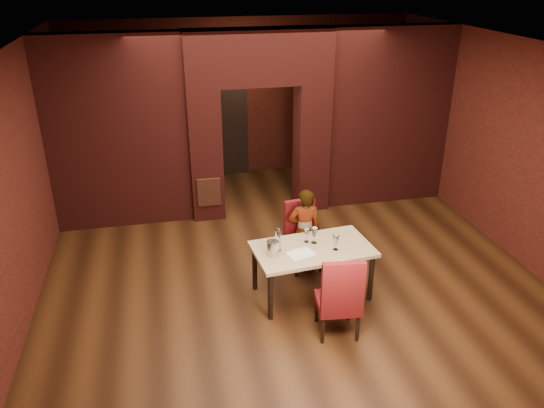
{
  "coord_description": "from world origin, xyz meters",
  "views": [
    {
      "loc": [
        -1.66,
        -6.71,
        4.2
      ],
      "look_at": [
        -0.2,
        0.0,
        1.02
      ],
      "focal_mm": 35.0,
      "sensor_mm": 36.0,
      "label": 1
    }
  ],
  "objects": [
    {
      "name": "wine_bucket",
      "position": [
        -0.39,
        -0.9,
        0.83
      ],
      "size": [
        0.16,
        0.16,
        0.19
      ],
      "primitive_type": "cylinder",
      "color": "#AEAEB6",
      "rests_on": "dining_table"
    },
    {
      "name": "pillar_left",
      "position": [
        -0.95,
        2.0,
        1.15
      ],
      "size": [
        0.55,
        0.55,
        2.3
      ],
      "primitive_type": "cube",
      "color": "maroon",
      "rests_on": "ground"
    },
    {
      "name": "vent_panel",
      "position": [
        -0.95,
        1.71,
        0.55
      ],
      "size": [
        0.4,
        0.03,
        0.5
      ],
      "primitive_type": "cube",
      "color": "#A24D2F",
      "rests_on": "ground"
    },
    {
      "name": "dining_table",
      "position": [
        0.17,
        -0.84,
        0.37
      ],
      "size": [
        1.64,
        1.02,
        0.73
      ],
      "primitive_type": "cube",
      "rotation": [
        0.0,
        0.0,
        0.1
      ],
      "color": "tan",
      "rests_on": "ground"
    },
    {
      "name": "pillar_right",
      "position": [
        0.95,
        2.0,
        1.15
      ],
      "size": [
        0.55,
        0.55,
        2.3
      ],
      "primitive_type": "cube",
      "color": "maroon",
      "rests_on": "ground"
    },
    {
      "name": "wall_front",
      "position": [
        0.0,
        -4.0,
        1.6
      ],
      "size": [
        7.0,
        0.04,
        3.2
      ],
      "primitive_type": "cube",
      "color": "maroon",
      "rests_on": "ground"
    },
    {
      "name": "wall_left",
      "position": [
        -3.5,
        0.0,
        1.6
      ],
      "size": [
        0.04,
        8.0,
        3.2
      ],
      "primitive_type": "cube",
      "color": "maroon",
      "rests_on": "ground"
    },
    {
      "name": "person_seated",
      "position": [
        0.23,
        -0.21,
        0.65
      ],
      "size": [
        0.5,
        0.35,
        1.29
      ],
      "primitive_type": "imported",
      "rotation": [
        0.0,
        0.0,
        3.05
      ],
      "color": "white",
      "rests_on": "ground"
    },
    {
      "name": "wall_back",
      "position": [
        0.0,
        4.0,
        1.6
      ],
      "size": [
        7.0,
        0.04,
        3.2
      ],
      "primitive_type": "cube",
      "color": "maroon",
      "rests_on": "ground"
    },
    {
      "name": "wine_glass_b",
      "position": [
        0.22,
        -0.72,
        0.84
      ],
      "size": [
        0.09,
        0.09,
        0.23
      ],
      "primitive_type": null,
      "color": "white",
      "rests_on": "dining_table"
    },
    {
      "name": "lintel",
      "position": [
        0.0,
        2.0,
        2.75
      ],
      "size": [
        2.45,
        0.55,
        0.9
      ],
      "primitive_type": "cube",
      "color": "maroon",
      "rests_on": "ground"
    },
    {
      "name": "wine_glass_a",
      "position": [
        0.13,
        -0.67,
        0.83
      ],
      "size": [
        0.08,
        0.08,
        0.19
      ],
      "primitive_type": null,
      "color": "white",
      "rests_on": "dining_table"
    },
    {
      "name": "wine_glass_c",
      "position": [
        0.44,
        -0.96,
        0.84
      ],
      "size": [
        0.09,
        0.09,
        0.21
      ],
      "primitive_type": null,
      "color": "silver",
      "rests_on": "dining_table"
    },
    {
      "name": "rear_door",
      "position": [
        -0.4,
        3.94,
        1.05
      ],
      "size": [
        0.9,
        0.08,
        2.1
      ],
      "primitive_type": "cube",
      "color": "black",
      "rests_on": "ground"
    },
    {
      "name": "rear_door_frame",
      "position": [
        -0.4,
        3.9,
        1.05
      ],
      "size": [
        1.02,
        0.04,
        2.22
      ],
      "primitive_type": "cube",
      "color": "black",
      "rests_on": "ground"
    },
    {
      "name": "chair_far",
      "position": [
        0.24,
        -0.14,
        0.51
      ],
      "size": [
        0.52,
        0.52,
        1.02
      ],
      "primitive_type": "cube",
      "rotation": [
        0.0,
        0.0,
        0.13
      ],
      "color": "maroon",
      "rests_on": "ground"
    },
    {
      "name": "chair_near",
      "position": [
        0.25,
        -1.67,
        0.55
      ],
      "size": [
        0.56,
        0.56,
        1.11
      ],
      "primitive_type": "cube",
      "rotation": [
        0.0,
        0.0,
        3.03
      ],
      "color": "maroon",
      "rests_on": "ground"
    },
    {
      "name": "potted_plant",
      "position": [
        0.84,
        -0.08,
        0.23
      ],
      "size": [
        0.55,
        0.53,
        0.47
      ],
      "primitive_type": "imported",
      "rotation": [
        0.0,
        0.0,
        0.57
      ],
      "color": "#2F631E",
      "rests_on": "ground"
    },
    {
      "name": "wing_wall_left",
      "position": [
        -2.36,
        2.0,
        1.6
      ],
      "size": [
        2.28,
        0.35,
        3.2
      ],
      "primitive_type": "cube",
      "color": "maroon",
      "rests_on": "ground"
    },
    {
      "name": "floor",
      "position": [
        0.0,
        0.0,
        0.0
      ],
      "size": [
        8.0,
        8.0,
        0.0
      ],
      "primitive_type": "plane",
      "color": "#422410",
      "rests_on": "ground"
    },
    {
      "name": "water_bottle",
      "position": [
        -0.3,
        -0.82,
        0.89
      ],
      "size": [
        0.08,
        0.08,
        0.32
      ],
      "primitive_type": "cylinder",
      "color": "silver",
      "rests_on": "dining_table"
    },
    {
      "name": "wall_right",
      "position": [
        3.5,
        0.0,
        1.6
      ],
      "size": [
        0.04,
        8.0,
        3.2
      ],
      "primitive_type": "cube",
      "color": "maroon",
      "rests_on": "ground"
    },
    {
      "name": "tasting_sheet",
      "position": [
        -0.03,
        -0.96,
        0.73
      ],
      "size": [
        0.39,
        0.33,
        0.0
      ],
      "primitive_type": "cube",
      "rotation": [
        0.0,
        0.0,
        0.29
      ],
      "color": "white",
      "rests_on": "dining_table"
    },
    {
      "name": "wing_wall_right",
      "position": [
        2.36,
        2.0,
        1.6
      ],
      "size": [
        2.28,
        0.35,
        3.2
      ],
      "primitive_type": "cube",
      "color": "maroon",
      "rests_on": "ground"
    },
    {
      "name": "ceiling",
      "position": [
        0.0,
        0.0,
        3.2
      ],
      "size": [
        7.0,
        8.0,
        0.04
      ],
      "primitive_type": "cube",
      "color": "silver",
      "rests_on": "ground"
    }
  ]
}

